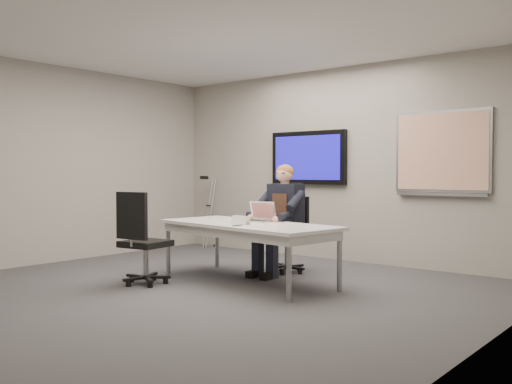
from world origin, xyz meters
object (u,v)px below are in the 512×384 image
Objects in this scene: office_chair_far at (289,248)px; office_chair_near at (143,256)px; conference_table at (247,230)px; seated_person at (277,230)px; laptop at (258,217)px.

office_chair_near reaches higher than office_chair_far.
seated_person is (-0.03, 0.61, -0.06)m from conference_table.
office_chair_far is at bearing 82.01° from laptop.
seated_person is at bearing 82.32° from laptop.
office_chair_near is (-0.82, -0.87, -0.28)m from conference_table.
laptop is (0.80, 1.10, 0.42)m from office_chair_near.
office_chair_near is 1.43m from laptop.
office_chair_near reaches higher than laptop.
office_chair_near is (-0.79, -1.73, 0.03)m from office_chair_far.
office_chair_near is at bearing -134.78° from laptop.
office_chair_far is 2.63× the size of laptop.
office_chair_far is 0.70× the size of seated_person.
office_chair_far is 0.77m from laptop.
seated_person is at bearing 100.37° from conference_table.
seated_person reaches higher than office_chair_far.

